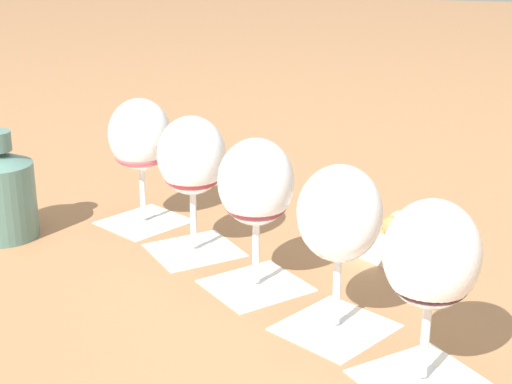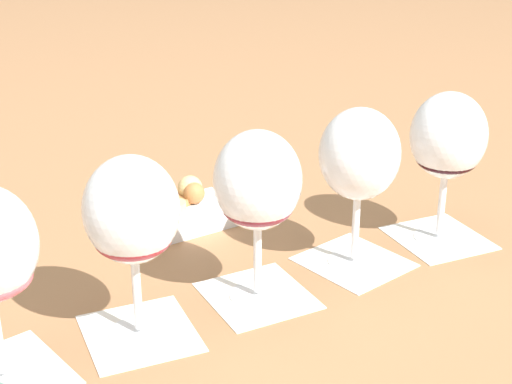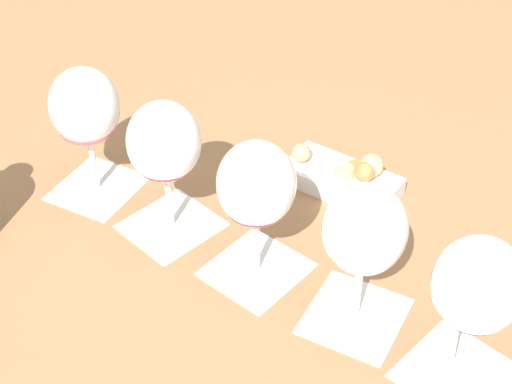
{
  "view_description": "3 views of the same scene",
  "coord_description": "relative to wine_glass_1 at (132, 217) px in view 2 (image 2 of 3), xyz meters",
  "views": [
    {
      "loc": [
        0.89,
        0.19,
        0.44
      ],
      "look_at": [
        -0.0,
        -0.0,
        0.13
      ],
      "focal_mm": 55.0,
      "sensor_mm": 36.0,
      "label": 1
    },
    {
      "loc": [
        0.23,
        -0.74,
        0.45
      ],
      "look_at": [
        -0.0,
        -0.0,
        0.13
      ],
      "focal_mm": 55.0,
      "sensor_mm": 36.0,
      "label": 2
    },
    {
      "loc": [
        0.72,
        -0.05,
        0.71
      ],
      "look_at": [
        -0.0,
        -0.0,
        0.13
      ],
      "focal_mm": 55.0,
      "sensor_mm": 36.0,
      "label": 3
    }
  ],
  "objects": [
    {
      "name": "wine_glass_3",
      "position": [
        0.18,
        0.22,
        0.0
      ],
      "size": [
        0.1,
        0.1,
        0.19
      ],
      "color": "white",
      "rests_on": "tasting_card_3"
    },
    {
      "name": "tasting_card_2",
      "position": [
        0.1,
        0.11,
        -0.13
      ],
      "size": [
        0.16,
        0.16,
        0.0
      ],
      "color": "silver",
      "rests_on": "ground_plane"
    },
    {
      "name": "wine_glass_2",
      "position": [
        0.1,
        0.11,
        0.0
      ],
      "size": [
        0.1,
        0.1,
        0.19
      ],
      "color": "white",
      "rests_on": "tasting_card_2"
    },
    {
      "name": "ground_plane",
      "position": [
        0.09,
        0.11,
        -0.13
      ],
      "size": [
        8.0,
        8.0,
        0.0
      ],
      "primitive_type": "plane",
      "color": "#936642"
    },
    {
      "name": "tasting_card_3",
      "position": [
        0.18,
        0.22,
        -0.13
      ],
      "size": [
        0.16,
        0.16,
        0.0
      ],
      "color": "silver",
      "rests_on": "ground_plane"
    },
    {
      "name": "tasting_card_4",
      "position": [
        0.27,
        0.32,
        -0.13
      ],
      "size": [
        0.16,
        0.16,
        0.0
      ],
      "color": "silver",
      "rests_on": "ground_plane"
    },
    {
      "name": "tasting_card_0",
      "position": [
        -0.09,
        -0.11,
        -0.13
      ],
      "size": [
        0.16,
        0.16,
        0.0
      ],
      "color": "silver",
      "rests_on": "ground_plane"
    },
    {
      "name": "tasting_card_1",
      "position": [
        0.0,
        0.0,
        -0.13
      ],
      "size": [
        0.16,
        0.16,
        0.0
      ],
      "color": "silver",
      "rests_on": "ground_plane"
    },
    {
      "name": "wine_glass_4",
      "position": [
        0.27,
        0.32,
        -0.0
      ],
      "size": [
        0.1,
        0.1,
        0.19
      ],
      "color": "white",
      "rests_on": "tasting_card_4"
    },
    {
      "name": "snack_dish",
      "position": [
        -0.07,
        0.25,
        -0.11
      ],
      "size": [
        0.17,
        0.18,
        0.06
      ],
      "color": "silver",
      "rests_on": "ground_plane"
    },
    {
      "name": "wine_glass_1",
      "position": [
        0.0,
        0.0,
        0.0
      ],
      "size": [
        0.1,
        0.1,
        0.19
      ],
      "color": "white",
      "rests_on": "tasting_card_1"
    }
  ]
}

